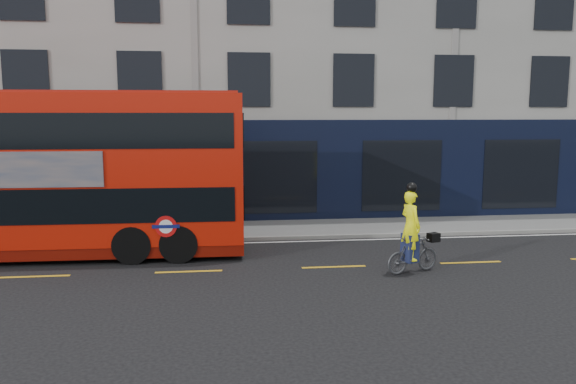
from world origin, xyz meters
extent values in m
plane|color=black|center=(0.00, 0.00, 0.00)|extent=(120.00, 120.00, 0.00)
cube|color=slate|center=(0.00, 6.50, 0.06)|extent=(60.00, 3.00, 0.12)
cube|color=gray|center=(0.00, 5.00, 0.07)|extent=(60.00, 0.12, 0.13)
cube|color=#A9A69F|center=(0.00, 13.00, 7.50)|extent=(50.00, 10.00, 15.00)
cube|color=black|center=(0.00, 7.98, 2.00)|extent=(50.00, 0.08, 4.00)
cube|color=silver|center=(0.00, 4.70, 0.00)|extent=(58.00, 0.10, 0.01)
cube|color=red|center=(-4.46, 3.80, 2.65)|extent=(12.09, 2.95, 4.32)
cube|color=#610B03|center=(-4.46, 3.80, 0.33)|extent=(12.08, 2.90, 0.33)
cube|color=black|center=(-4.46, 3.80, 1.70)|extent=(11.61, 2.98, 0.98)
cube|color=black|center=(-4.46, 3.80, 3.78)|extent=(11.61, 2.98, 0.98)
cube|color=#A1170B|center=(-4.46, 3.80, 4.84)|extent=(11.84, 2.84, 0.09)
cube|color=black|center=(1.58, 3.69, 1.70)|extent=(0.08, 2.46, 0.98)
cube|color=black|center=(1.58, 3.69, 3.78)|extent=(0.08, 2.46, 0.98)
cylinder|color=red|center=(-0.66, 2.33, 1.09)|extent=(0.61, 0.03, 0.61)
cylinder|color=white|center=(-0.66, 2.33, 1.09)|extent=(0.39, 0.03, 0.39)
cube|color=#0C1459|center=(-0.66, 2.32, 1.09)|extent=(0.77, 0.03, 0.10)
cylinder|color=black|center=(-0.30, 3.73, 0.55)|extent=(1.14, 2.81, 1.09)
cylinder|color=black|center=(-1.62, 3.75, 0.55)|extent=(1.14, 2.81, 1.09)
imported|color=#4C4D51|center=(5.99, 0.71, 0.49)|extent=(1.69, 0.98, 0.98)
imported|color=#F9FE0D|center=(5.89, 0.67, 1.30)|extent=(0.64, 0.79, 1.85)
cube|color=black|center=(6.64, 0.94, 0.90)|extent=(0.36, 0.32, 0.24)
cube|color=#1C244C|center=(5.89, 0.67, 0.70)|extent=(0.44, 0.49, 0.75)
sphere|color=black|center=(5.89, 0.67, 2.32)|extent=(0.28, 0.28, 0.28)
camera|label=1|loc=(0.95, -13.45, 4.27)|focal=35.00mm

